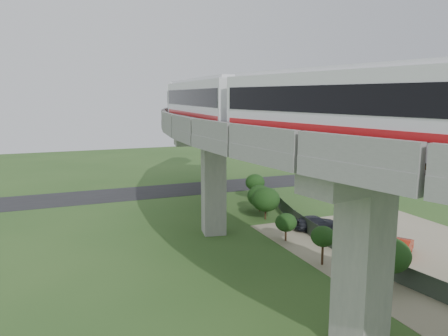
# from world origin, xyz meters

# --- Properties ---
(ground) EXTENTS (160.00, 160.00, 0.00)m
(ground) POSITION_xyz_m (0.00, 0.00, 0.00)
(ground) COLOR #2E5221
(ground) RESTS_ON ground
(dirt_lot) EXTENTS (18.00, 26.00, 0.04)m
(dirt_lot) POSITION_xyz_m (14.00, -2.00, 0.02)
(dirt_lot) COLOR gray
(dirt_lot) RESTS_ON ground
(asphalt_road) EXTENTS (60.00, 8.00, 0.03)m
(asphalt_road) POSITION_xyz_m (0.00, 30.00, 0.01)
(asphalt_road) COLOR #232326
(asphalt_road) RESTS_ON ground
(viaduct) EXTENTS (19.58, 73.98, 11.40)m
(viaduct) POSITION_xyz_m (3.84, 0.00, 9.05)
(viaduct) COLOR #99968E
(viaduct) RESTS_ON ground
(metro_train) EXTENTS (16.59, 60.33, 3.64)m
(metro_train) POSITION_xyz_m (1.28, 10.51, 12.31)
(metro_train) COLOR silver
(metro_train) RESTS_ON ground
(fence) EXTENTS (3.87, 38.73, 1.50)m
(fence) POSITION_xyz_m (9.75, 0.00, 0.75)
(fence) COLOR #2D382D
(fence) RESTS_ON ground
(tree_0) EXTENTS (2.40, 2.40, 3.15)m
(tree_0) POSITION_xyz_m (10.51, 21.21, 2.12)
(tree_0) COLOR #382314
(tree_0) RESTS_ON ground
(tree_1) EXTENTS (2.82, 2.82, 2.97)m
(tree_1) POSITION_xyz_m (8.40, 15.66, 1.77)
(tree_1) COLOR #382314
(tree_1) RESTS_ON ground
(tree_2) EXTENTS (2.98, 2.98, 3.40)m
(tree_2) POSITION_xyz_m (7.56, 12.64, 2.13)
(tree_2) COLOR #382314
(tree_2) RESTS_ON ground
(tree_3) EXTENTS (1.93, 1.93, 2.54)m
(tree_3) POSITION_xyz_m (6.00, 5.73, 1.72)
(tree_3) COLOR #382314
(tree_3) RESTS_ON ground
(tree_4) EXTENTS (1.86, 1.86, 3.07)m
(tree_4) POSITION_xyz_m (5.80, -0.17, 2.27)
(tree_4) COLOR #382314
(tree_4) RESTS_ON ground
(tree_5) EXTENTS (2.76, 2.76, 3.54)m
(tree_5) POSITION_xyz_m (7.47, -5.35, 2.36)
(tree_5) COLOR #382314
(tree_5) RESTS_ON ground
(car_red) EXTENTS (3.81, 3.21, 1.23)m
(car_red) POSITION_xyz_m (12.92, -0.86, 0.66)
(car_red) COLOR #AC260F
(car_red) RESTS_ON dirt_lot
(car_dark) EXTENTS (4.61, 2.11, 1.31)m
(car_dark) POSITION_xyz_m (10.38, 7.61, 0.69)
(car_dark) COLOR black
(car_dark) RESTS_ON dirt_lot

